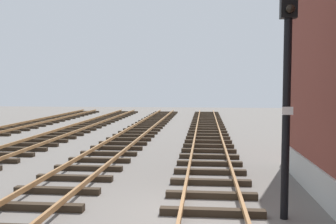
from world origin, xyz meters
TOP-DOWN VIEW (x-y plane):
  - ground_plane at (0.00, 0.00)m, footprint 86.98×86.98m
  - track_near_building at (0.62, 0.00)m, footprint 2.50×66.91m
  - track_centre at (-3.76, -0.00)m, footprint 2.50×66.91m
  - signal_mast at (2.28, -0.04)m, footprint 0.36×0.40m

SIDE VIEW (x-z plane):
  - ground_plane at x=0.00m, z-range 0.00..0.00m
  - track_near_building at x=0.62m, z-range -0.03..0.29m
  - track_centre at x=-3.76m, z-range -0.03..0.29m
  - signal_mast at x=2.28m, z-range 0.71..6.40m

